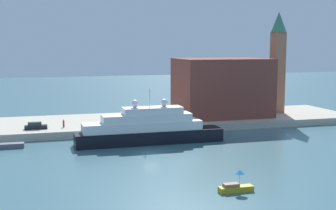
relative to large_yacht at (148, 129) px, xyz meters
The scene contains 10 objects.
ground 8.68m from the large_yacht, 99.72° to the right, with size 400.00×400.00×0.00m, color #3D6670.
quay_dock 19.35m from the large_yacht, 94.15° to the left, with size 110.00×22.63×1.52m, color #B7AD99.
large_yacht is the anchor object (origin of this frame).
small_motorboat 31.36m from the large_yacht, 83.30° to the right, with size 4.42×1.47×2.83m.
work_barge 25.21m from the large_yacht, behind, with size 5.71×1.74×0.85m, color #595966.
harbor_building 29.92m from the large_yacht, 39.45° to the left, with size 20.95×14.66×13.55m, color brown.
bell_tower 44.54m from the large_yacht, 27.61° to the left, with size 3.76×3.76×24.72m.
parked_car 23.64m from the large_yacht, 147.62° to the left, with size 4.39×1.65×1.37m.
person_figure 19.48m from the large_yacht, 137.79° to the left, with size 0.36×0.36×1.63m.
mooring_bollard 11.02m from the large_yacht, 57.98° to the left, with size 0.45×0.45×0.75m, color black.
Camera 1 is at (-18.87, -74.34, 18.16)m, focal length 49.63 mm.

